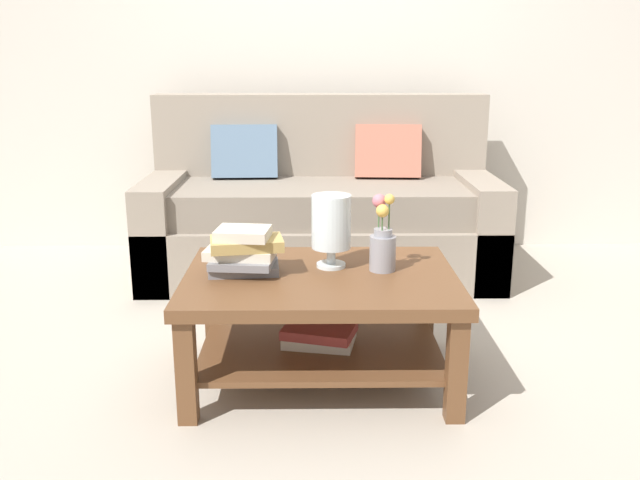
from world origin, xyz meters
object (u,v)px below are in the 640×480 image
coffee_table (320,304)px  flower_pitcher (383,243)px  book_stack_main (244,252)px  glass_hurricane_vase (331,224)px  couch (321,213)px

coffee_table → flower_pitcher: size_ratio=3.43×
coffee_table → flower_pitcher: bearing=11.2°
book_stack_main → flower_pitcher: size_ratio=1.03×
coffee_table → glass_hurricane_vase: 0.33m
coffee_table → book_stack_main: size_ratio=3.34×
glass_hurricane_vase → flower_pitcher: size_ratio=0.95×
coffee_table → flower_pitcher: 0.35m
coffee_table → book_stack_main: bearing=176.7°
glass_hurricane_vase → book_stack_main: bearing=-167.0°
book_stack_main → glass_hurricane_vase: bearing=13.0°
glass_hurricane_vase → flower_pitcher: flower_pitcher is taller
book_stack_main → glass_hurricane_vase: glass_hurricane_vase is taller
couch → book_stack_main: size_ratio=6.39×
coffee_table → couch: bearing=89.2°
flower_pitcher → couch: bearing=99.3°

